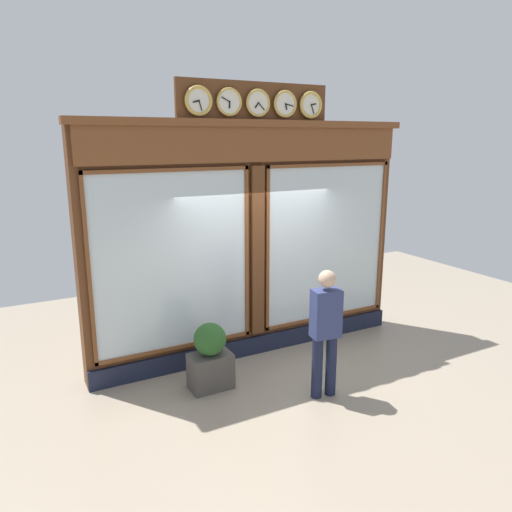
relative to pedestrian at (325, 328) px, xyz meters
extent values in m
plane|color=gray|center=(0.16, 1.24, -0.93)|extent=(14.00, 14.00, 0.00)
cube|color=#5B3319|center=(0.16, -1.71, 0.78)|extent=(5.05, 0.30, 3.42)
cube|color=#191E33|center=(0.16, -1.54, -0.79)|extent=(5.05, 0.08, 0.28)
cube|color=brown|center=(0.16, -1.52, 2.24)|extent=(4.95, 0.08, 0.48)
cube|color=brown|center=(0.16, -1.54, 2.53)|extent=(5.15, 0.20, 0.10)
cube|color=silver|center=(-1.13, -1.55, 0.69)|extent=(2.18, 0.02, 2.44)
cube|color=brown|center=(-1.13, -1.53, 1.93)|extent=(2.28, 0.04, 0.05)
cube|color=brown|center=(-1.13, -1.53, -0.56)|extent=(2.28, 0.04, 0.05)
cube|color=brown|center=(-2.24, -1.53, 0.69)|extent=(0.05, 0.04, 2.54)
cube|color=brown|center=(-0.02, -1.53, 0.69)|extent=(0.05, 0.04, 2.54)
cube|color=silver|center=(1.45, -1.55, 0.69)|extent=(2.18, 0.02, 2.44)
cube|color=brown|center=(1.45, -1.53, 1.93)|extent=(2.28, 0.04, 0.05)
cube|color=brown|center=(1.45, -1.53, -0.56)|extent=(2.28, 0.04, 0.05)
cube|color=brown|center=(2.56, -1.53, 0.69)|extent=(0.05, 0.04, 2.54)
cube|color=brown|center=(0.33, -1.53, 0.69)|extent=(0.05, 0.04, 2.54)
cube|color=#5B3319|center=(0.16, -1.53, 0.69)|extent=(0.20, 0.10, 2.54)
cube|color=#5B3319|center=(0.16, -1.58, 2.80)|extent=(2.33, 0.06, 0.58)
cylinder|color=silver|center=(-0.72, -1.50, 2.80)|extent=(0.31, 0.02, 0.31)
torus|color=gold|center=(-0.72, -1.50, 2.80)|extent=(0.39, 0.05, 0.39)
cube|color=black|center=(-0.76, -1.49, 2.81)|extent=(0.09, 0.01, 0.03)
cube|color=black|center=(-0.74, -1.49, 2.74)|extent=(0.06, 0.01, 0.13)
sphere|color=black|center=(-0.72, -1.48, 2.80)|extent=(0.02, 0.02, 0.02)
cylinder|color=silver|center=(-0.28, -1.50, 2.80)|extent=(0.31, 0.02, 0.31)
torus|color=gold|center=(-0.28, -1.50, 2.80)|extent=(0.38, 0.04, 0.38)
cube|color=black|center=(-0.29, -1.49, 2.76)|extent=(0.04, 0.01, 0.09)
cube|color=black|center=(-0.34, -1.49, 2.79)|extent=(0.13, 0.01, 0.04)
sphere|color=black|center=(-0.28, -1.48, 2.80)|extent=(0.02, 0.02, 0.02)
cylinder|color=silver|center=(0.16, -1.50, 2.80)|extent=(0.31, 0.02, 0.31)
torus|color=gold|center=(0.16, -1.50, 2.80)|extent=(0.37, 0.04, 0.37)
cube|color=black|center=(0.18, -1.49, 2.77)|extent=(0.07, 0.01, 0.08)
cube|color=black|center=(0.11, -1.49, 2.76)|extent=(0.10, 0.01, 0.10)
sphere|color=black|center=(0.16, -1.48, 2.80)|extent=(0.02, 0.02, 0.02)
cylinder|color=silver|center=(0.59, -1.50, 2.80)|extent=(0.31, 0.02, 0.31)
torus|color=gold|center=(0.59, -1.50, 2.80)|extent=(0.37, 0.04, 0.37)
cube|color=black|center=(0.60, -1.49, 2.76)|extent=(0.02, 0.01, 0.09)
cube|color=black|center=(0.65, -1.49, 2.83)|extent=(0.12, 0.01, 0.07)
sphere|color=black|center=(0.59, -1.48, 2.80)|extent=(0.02, 0.02, 0.02)
cylinder|color=silver|center=(1.03, -1.50, 2.80)|extent=(0.31, 0.02, 0.31)
torus|color=gold|center=(1.03, -1.50, 2.80)|extent=(0.39, 0.05, 0.39)
cube|color=black|center=(1.07, -1.49, 2.79)|extent=(0.09, 0.01, 0.04)
cube|color=black|center=(1.01, -1.49, 2.74)|extent=(0.05, 0.01, 0.13)
sphere|color=black|center=(1.03, -1.48, 2.80)|extent=(0.02, 0.02, 0.02)
cylinder|color=#191E38|center=(0.10, -0.02, -0.52)|extent=(0.14, 0.14, 0.82)
cylinder|color=#191E38|center=(-0.10, 0.02, -0.52)|extent=(0.14, 0.14, 0.82)
cube|color=navy|center=(0.00, 0.00, 0.20)|extent=(0.39, 0.27, 0.62)
sphere|color=tan|center=(0.00, 0.00, 0.65)|extent=(0.22, 0.22, 0.22)
cube|color=#4C4742|center=(1.21, -0.87, -0.69)|extent=(0.56, 0.36, 0.48)
sphere|color=#285623|center=(1.21, -0.87, -0.23)|extent=(0.43, 0.43, 0.43)
camera|label=1|loc=(3.49, 4.65, 2.34)|focal=34.20mm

